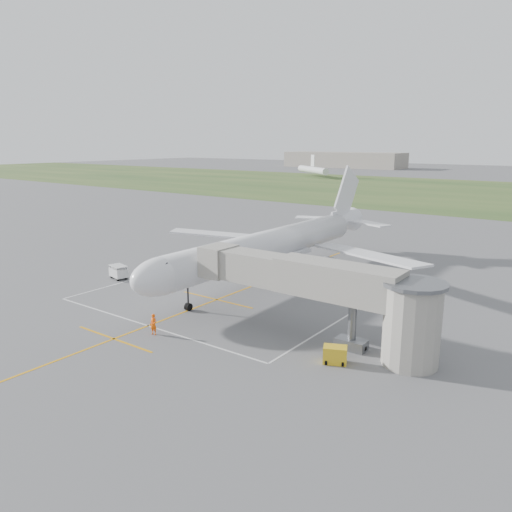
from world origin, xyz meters
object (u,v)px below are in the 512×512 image
Objects in this scene: jet_bridge at (329,291)px; ramp_worker_wing at (219,258)px; baggage_cart at (119,272)px; gpu_unit at (335,355)px; airliner at (272,245)px; ramp_worker_nose at (153,324)px.

ramp_worker_wing is (-26.35, 16.26, -3.89)m from jet_bridge.
gpu_unit is at bearing 3.64° from baggage_cart.
jet_bridge is 5.75m from gpu_unit.
gpu_unit is at bearing -53.18° from jet_bridge.
airliner reaches higher than ramp_worker_wing.
ramp_worker_nose is (-13.62, -7.67, -3.78)m from jet_bridge.
airliner is 27.38× the size of ramp_worker_wing.
jet_bridge is 31.81m from baggage_cart.
airliner is at bearing 49.90° from baggage_cart.
jet_bridge is at bearing -151.29° from ramp_worker_wing.
baggage_cart is 14.56m from ramp_worker_wing.
baggage_cart reaches higher than gpu_unit.
airliner is 2.00× the size of jet_bridge.
airliner is 24.11× the size of ramp_worker_nose.
airliner is at bearing -130.32° from ramp_worker_wing.
baggage_cart is 20.61m from ramp_worker_nose.
baggage_cart is (-15.75, -11.62, -3.50)m from airliner.
baggage_cart is at bearing -143.58° from airliner.
ramp_worker_nose reaches higher than baggage_cart.
airliner reaches higher than jet_bridge.
baggage_cart is at bearing 175.22° from jet_bridge.
jet_bridge is 8.37× the size of baggage_cart.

